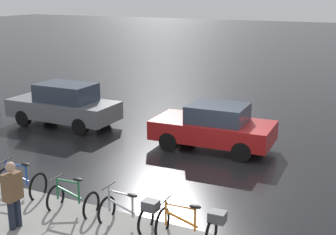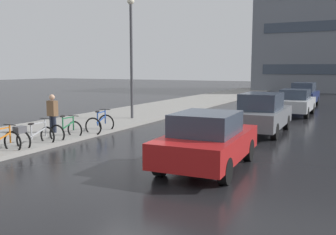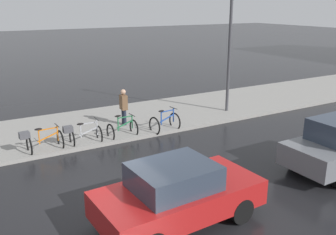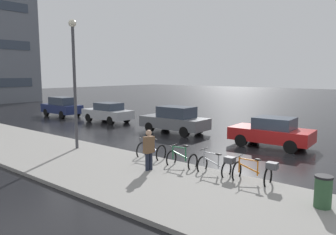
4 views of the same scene
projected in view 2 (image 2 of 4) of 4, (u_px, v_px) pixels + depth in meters
ground_plane at (126, 167)px, 10.28m from camera, size 140.00×140.00×0.00m
sidewalk_kerb at (135, 114)px, 21.80m from camera, size 4.80×60.00×0.14m
bicycle_second at (32, 135)px, 12.47m from camera, size 0.71×1.36×0.98m
bicycle_third at (66, 131)px, 13.91m from camera, size 0.75×1.10×0.99m
bicycle_farthest at (100, 124)px, 15.40m from camera, size 0.87×1.17×0.99m
car_red at (207, 140)px, 10.08m from camera, size 2.06×4.08×1.53m
car_grey at (262, 113)px, 15.61m from camera, size 1.85×4.42×1.68m
car_silver at (295, 102)px, 21.48m from camera, size 1.81×4.14×1.51m
car_navy at (304, 94)px, 26.66m from camera, size 1.74×4.07×1.69m
pedestrian at (53, 113)px, 14.94m from camera, size 0.42×0.27×1.67m
streetlamp at (131, 46)px, 18.89m from camera, size 0.36×0.36×6.20m
building_facade_main at (326, 30)px, 43.83m from camera, size 15.20×8.92×14.41m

